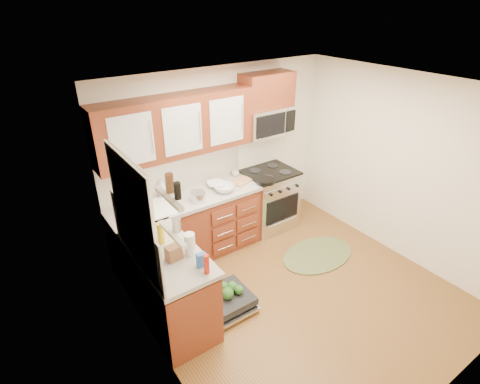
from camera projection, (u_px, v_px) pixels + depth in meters
floor at (297, 293)px, 4.67m from camera, size 3.50×3.50×0.00m
ceiling at (316, 91)px, 3.50m from camera, size 3.50×3.50×0.00m
wall_back at (220, 156)px, 5.36m from camera, size 3.50×0.04×2.50m
wall_front at (467, 301)px, 2.82m from camera, size 3.50×0.04×2.50m
wall_left at (156, 265)px, 3.20m from camera, size 0.04×3.50×2.50m
wall_right at (401, 169)px, 4.97m from camera, size 0.04×3.50×2.50m
base_cabinet_back at (189, 230)px, 5.16m from camera, size 2.05×0.60×0.85m
base_cabinet_left at (170, 289)px, 4.12m from camera, size 0.60×1.25×0.85m
countertop_back at (187, 200)px, 4.93m from camera, size 2.07×0.64×0.05m
countertop_left at (167, 254)px, 3.90m from camera, size 0.64×1.27×0.05m
backsplash_back at (175, 171)px, 5.00m from camera, size 2.05×0.02×0.57m
backsplash_left at (136, 239)px, 3.61m from camera, size 0.02×1.25×0.57m
upper_cabinets at (176, 126)px, 4.57m from camera, size 2.05×0.35×0.75m
cabinet_over_mw at (267, 90)px, 5.16m from camera, size 0.76×0.35×0.47m
range at (269, 199)px, 5.83m from camera, size 0.76×0.64×0.95m
microwave at (267, 121)px, 5.35m from camera, size 0.76×0.38×0.40m
sink at (151, 219)px, 4.70m from camera, size 0.62×0.50×0.26m
dishwasher at (226, 301)px, 4.41m from camera, size 0.70×0.60×0.20m
window at (132, 210)px, 3.43m from camera, size 0.03×1.05×1.05m
window_blind at (130, 177)px, 3.29m from camera, size 0.02×0.96×0.40m
shelf_upper at (169, 198)px, 2.59m from camera, size 0.04×0.40×0.03m
shelf_lower at (172, 234)px, 2.73m from camera, size 0.04×0.40×0.03m
rug at (318, 255)px, 5.34m from camera, size 1.31×1.07×0.02m
skillet at (266, 181)px, 5.28m from camera, size 0.34×0.34×0.05m
stock_pot at (198, 196)px, 4.84m from camera, size 0.26×0.26×0.12m
cutting_board at (242, 181)px, 5.35m from camera, size 0.36×0.29×0.02m
canister at (177, 188)px, 5.02m from camera, size 0.12×0.12×0.16m
paper_towel_roll at (190, 244)px, 3.81m from camera, size 0.15×0.15×0.25m
mustard_bottle at (161, 233)px, 3.98m from camera, size 0.10×0.10×0.25m
red_bottle at (207, 264)px, 3.55m from camera, size 0.06×0.06×0.21m
wooden_box at (174, 253)px, 3.76m from camera, size 0.17×0.13×0.16m
blue_carton at (201, 260)px, 3.66m from camera, size 0.10×0.06×0.15m
bowl_a at (216, 184)px, 5.22m from camera, size 0.30×0.30×0.06m
bowl_b at (225, 188)px, 5.08m from camera, size 0.29×0.29×0.09m
cup at (236, 173)px, 5.52m from camera, size 0.11×0.11×0.09m
soap_bottle_a at (162, 187)px, 4.91m from camera, size 0.13×0.13×0.26m
soap_bottle_b at (149, 224)px, 4.19m from camera, size 0.12×0.12×0.20m
soap_bottle_c at (151, 254)px, 3.73m from camera, size 0.16×0.16×0.16m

